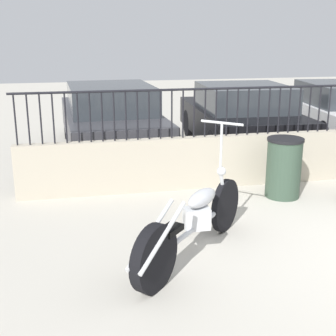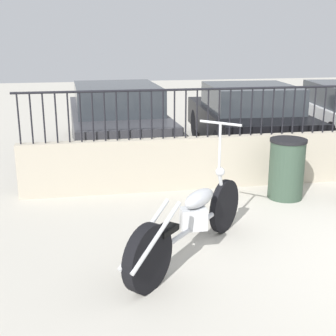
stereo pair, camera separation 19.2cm
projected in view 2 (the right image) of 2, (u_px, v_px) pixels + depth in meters
The scene contains 6 objects.
low_wall at pixel (295, 158), 7.62m from camera, with size 8.74×0.18×0.82m.
fence_railing at pixel (300, 102), 7.37m from camera, with size 8.74×0.04×0.76m.
motorcycle_silver at pixel (186, 226), 4.97m from camera, with size 1.67×1.79×1.41m.
trash_bin at pixel (287, 169), 6.89m from camera, with size 0.54×0.54×0.90m.
car_dark_grey at pixel (117, 118), 9.64m from camera, with size 1.95×4.43×1.38m.
car_black at pixel (248, 117), 9.83m from camera, with size 2.11×4.01×1.35m.
Camera 2 is at (-3.34, -4.05, 2.38)m, focal length 50.00 mm.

